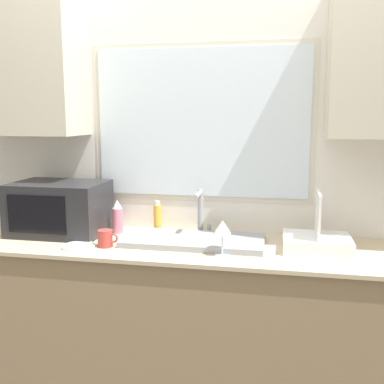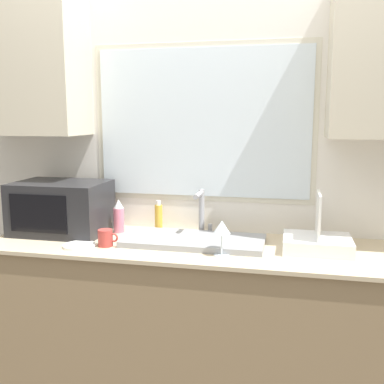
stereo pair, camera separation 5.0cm
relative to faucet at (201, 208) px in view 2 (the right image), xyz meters
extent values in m
cube|color=#8C7251|center=(-0.02, -0.19, -0.62)|extent=(2.11, 0.61, 0.90)
cube|color=#C6B28E|center=(-0.02, -0.19, -0.16)|extent=(2.14, 0.64, 0.02)
cube|color=silver|center=(-0.02, 0.14, 0.23)|extent=(6.00, 0.06, 2.60)
cube|color=beige|center=(-0.02, 0.11, 0.47)|extent=(1.26, 0.01, 0.89)
cube|color=silver|center=(-0.02, 0.11, 0.47)|extent=(1.20, 0.01, 0.83)
cube|color=beige|center=(-1.00, -0.05, 0.78)|extent=(0.63, 0.32, 0.76)
cube|color=gray|center=(0.00, -0.17, -0.14)|extent=(0.73, 0.34, 0.03)
cylinder|color=#99999E|center=(0.00, 0.02, -0.02)|extent=(0.03, 0.03, 0.25)
cylinder|color=#99999E|center=(0.00, -0.06, 0.09)|extent=(0.03, 0.16, 0.03)
cylinder|color=#99999E|center=(0.05, 0.02, -0.12)|extent=(0.02, 0.02, 0.06)
cube|color=#232326|center=(-0.79, -0.12, -0.01)|extent=(0.51, 0.36, 0.29)
cube|color=black|center=(-0.82, -0.30, -0.01)|extent=(0.33, 0.01, 0.20)
cube|color=white|center=(0.62, -0.17, -0.12)|extent=(0.33, 0.27, 0.07)
cube|color=white|center=(0.62, -0.17, 0.03)|extent=(0.01, 0.22, 0.22)
cylinder|color=#D8728C|center=(-0.47, -0.05, -0.08)|extent=(0.06, 0.06, 0.14)
cone|color=silver|center=(-0.47, -0.05, 0.02)|extent=(0.05, 0.05, 0.05)
cylinder|color=gold|center=(-0.25, 0.02, -0.07)|extent=(0.04, 0.04, 0.15)
cylinder|color=white|center=(-0.25, 0.02, 0.02)|extent=(0.02, 0.02, 0.03)
cylinder|color=#A53833|center=(-0.43, -0.32, -0.11)|extent=(0.07, 0.07, 0.09)
torus|color=#A53833|center=(-0.39, -0.32, -0.10)|extent=(0.05, 0.01, 0.05)
cylinder|color=silver|center=(0.17, -0.35, -0.15)|extent=(0.08, 0.08, 0.00)
cylinder|color=silver|center=(0.17, -0.35, -0.10)|extent=(0.01, 0.01, 0.10)
cone|color=silver|center=(0.17, -0.35, -0.01)|extent=(0.08, 0.08, 0.06)
cylinder|color=white|center=(-0.56, -0.36, -0.15)|extent=(0.17, 0.17, 0.01)
camera|label=1|loc=(0.43, -2.40, 0.50)|focal=42.00mm
camera|label=2|loc=(0.48, -2.39, 0.50)|focal=42.00mm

